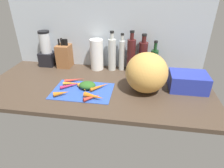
{
  "coord_description": "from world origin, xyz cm",
  "views": [
    {
      "loc": [
        30.39,
        -124.78,
        69.7
      ],
      "look_at": [
        12.95,
        -12.42,
        8.24
      ],
      "focal_mm": 30.52,
      "sensor_mm": 36.0,
      "label": 1
    }
  ],
  "objects": [
    {
      "name": "wall_back",
      "position": [
        0.0,
        38.5,
        30.0
      ],
      "size": [
        170.0,
        3.0,
        60.0
      ],
      "primitive_type": "cube",
      "color": "#ADB7C1",
      "rests_on": "ground_plane"
    },
    {
      "name": "knife_block",
      "position": [
        -37.38,
        30.99,
        10.5
      ],
      "size": [
        11.83,
        14.19,
        25.64
      ],
      "color": "brown",
      "rests_on": "ground_plane"
    },
    {
      "name": "carrot_5",
      "position": [
        2.87,
        -6.57,
        2.14
      ],
      "size": [
        12.96,
        13.12,
        2.69
      ],
      "primitive_type": "cone",
      "rotation": [
        0.0,
        1.57,
        0.79
      ],
      "color": "orange",
      "rests_on": "cutting_board"
    },
    {
      "name": "carrot_1",
      "position": [
        -9.17,
        -9.95,
        2.16
      ],
      "size": [
        9.72,
        9.85,
        2.72
      ],
      "primitive_type": "cone",
      "rotation": [
        0.0,
        1.57,
        -0.8
      ],
      "color": "orange",
      "rests_on": "cutting_board"
    },
    {
      "name": "blender_appliance",
      "position": [
        -54.41,
        31.18,
        13.7
      ],
      "size": [
        12.83,
        12.83,
        31.87
      ],
      "color": "black",
      "rests_on": "ground_plane"
    },
    {
      "name": "carrot_4",
      "position": [
        2.14,
        -20.88,
        2.58
      ],
      "size": [
        14.76,
        6.7,
        3.56
      ],
      "primitive_type": "cone",
      "rotation": [
        0.0,
        1.57,
        -0.23
      ],
      "color": "orange",
      "rests_on": "cutting_board"
    },
    {
      "name": "carrot_greens_pile",
      "position": [
        -5.82,
        -8.03,
        3.36
      ],
      "size": [
        12.09,
        9.3,
        5.12
      ],
      "primitive_type": "ellipsoid",
      "color": "#2D6023",
      "rests_on": "cutting_board"
    },
    {
      "name": "winter_squash",
      "position": [
        35.68,
        -3.53,
        14.16
      ],
      "size": [
        29.14,
        28.31,
        28.32
      ],
      "primitive_type": "ellipsoid",
      "color": "gold",
      "rests_on": "ground_plane"
    },
    {
      "name": "bottle_4",
      "position": [
        42.32,
        29.86,
        10.82
      ],
      "size": [
        6.19,
        6.19,
        27.66
      ],
      "color": "#19421E",
      "rests_on": "ground_plane"
    },
    {
      "name": "carrot_3",
      "position": [
        -18.75,
        1.26,
        2.06
      ],
      "size": [
        15.15,
        9.2,
        2.51
      ],
      "primitive_type": "cone",
      "rotation": [
        0.0,
        1.57,
        0.46
      ],
      "color": "red",
      "rests_on": "cutting_board"
    },
    {
      "name": "carrot_2",
      "position": [
        0.77,
        -21.66,
        2.1
      ],
      "size": [
        10.66,
        9.67,
        2.61
      ],
      "primitive_type": "cone",
      "rotation": [
        0.0,
        1.57,
        0.71
      ],
      "color": "red",
      "rests_on": "cutting_board"
    },
    {
      "name": "dish_rack",
      "position": [
        65.93,
        3.53,
        6.16
      ],
      "size": [
        26.21,
        19.44,
        12.32
      ],
      "primitive_type": "cube",
      "color": "#2838AD",
      "rests_on": "ground_plane"
    },
    {
      "name": "bottle_1",
      "position": [
        14.77,
        31.16,
        13.9
      ],
      "size": [
        5.04,
        5.04,
        32.36
      ],
      "color": "silver",
      "rests_on": "ground_plane"
    },
    {
      "name": "carrot_6",
      "position": [
        -19.06,
        -4.48,
        1.95
      ],
      "size": [
        13.17,
        4.4,
        2.31
      ],
      "primitive_type": "cone",
      "rotation": [
        0.0,
        1.57,
        0.16
      ],
      "color": "orange",
      "rests_on": "cutting_board"
    },
    {
      "name": "ground_plane",
      "position": [
        0.0,
        0.0,
        -1.5
      ],
      "size": [
        170.0,
        80.0,
        3.0
      ],
      "primitive_type": "cube",
      "color": "#47382B"
    },
    {
      "name": "cutting_board",
      "position": [
        -8.72,
        -11.24,
        0.4
      ],
      "size": [
        42.63,
        28.73,
        0.8
      ],
      "primitive_type": "cube",
      "color": "#2D51B7",
      "rests_on": "ground_plane"
    },
    {
      "name": "carrot_0",
      "position": [
        -21.06,
        -20.11,
        2.45
      ],
      "size": [
        10.66,
        8.05,
        3.29
      ],
      "primitive_type": "cone",
      "rotation": [
        0.0,
        1.57,
        0.52
      ],
      "color": "orange",
      "rests_on": "cutting_board"
    },
    {
      "name": "bottle_0",
      "position": [
        6.36,
        29.82,
        14.5
      ],
      "size": [
        6.69,
        6.69,
        34.19
      ],
      "color": "silver",
      "rests_on": "ground_plane"
    },
    {
      "name": "bottle_3",
      "position": [
        32.7,
        31.71,
        13.74
      ],
      "size": [
        7.53,
        7.53,
        32.42
      ],
      "color": "#471919",
      "rests_on": "ground_plane"
    },
    {
      "name": "paper_towel_roll",
      "position": [
        -7.08,
        29.5,
        13.38
      ],
      "size": [
        11.2,
        11.2,
        26.75
      ],
      "primitive_type": "cylinder",
      "color": "white",
      "rests_on": "ground_plane"
    },
    {
      "name": "bottle_2",
      "position": [
        22.83,
        29.16,
        14.91
      ],
      "size": [
        7.14,
        7.14,
        35.29
      ],
      "color": "#471919",
      "rests_on": "ground_plane"
    },
    {
      "name": "carrot_7",
      "position": [
        -17.97,
        -7.03,
        1.98
      ],
      "size": [
        15.59,
        12.73,
        2.36
      ],
      "primitive_type": "cone",
      "rotation": [
        0.0,
        1.57,
        0.65
      ],
      "color": "#B2264C",
      "rests_on": "cutting_board"
    }
  ]
}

